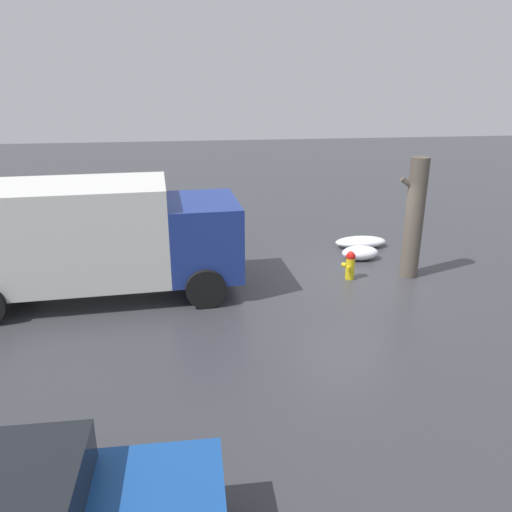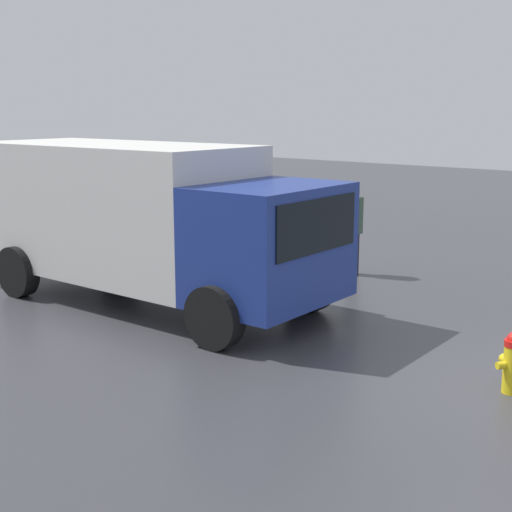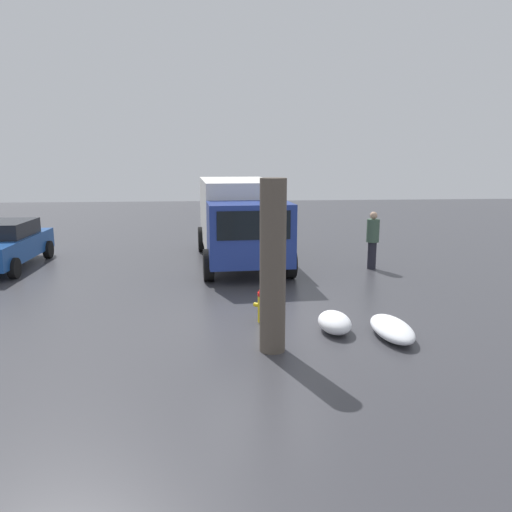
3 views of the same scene
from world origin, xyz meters
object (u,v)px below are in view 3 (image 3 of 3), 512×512
(delivery_truck, at_px, (239,217))
(parked_car, at_px, (2,244))
(fire_hydrant, at_px, (263,304))
(tree_trunk, at_px, (272,266))
(pedestrian, at_px, (373,238))

(delivery_truck, relative_size, parked_car, 1.58)
(fire_hydrant, xyz_separation_m, parked_car, (6.00, 7.59, 0.37))
(tree_trunk, height_order, delivery_truck, tree_trunk)
(tree_trunk, height_order, parked_car, tree_trunk)
(pedestrian, bearing_deg, delivery_truck, -57.10)
(pedestrian, height_order, parked_car, pedestrian)
(fire_hydrant, relative_size, parked_car, 0.17)
(fire_hydrant, distance_m, parked_car, 9.68)
(parked_car, bearing_deg, delivery_truck, -176.48)
(parked_car, bearing_deg, tree_trunk, 135.54)
(tree_trunk, height_order, pedestrian, tree_trunk)
(fire_hydrant, distance_m, delivery_truck, 6.48)
(tree_trunk, xyz_separation_m, pedestrian, (6.37, -3.89, -0.57))
(fire_hydrant, xyz_separation_m, tree_trunk, (-1.59, 0.01, 1.17))
(fire_hydrant, height_order, pedestrian, pedestrian)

